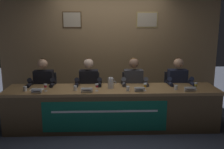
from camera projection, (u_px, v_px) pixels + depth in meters
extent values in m
plane|color=#383D4C|center=(112.00, 127.00, 4.70)|extent=(12.00, 12.00, 0.00)
cube|color=#937047|center=(110.00, 48.00, 5.86)|extent=(4.97, 0.12, 2.60)
cube|color=#4C3319|center=(72.00, 20.00, 5.63)|extent=(0.42, 0.02, 0.35)
cube|color=tan|center=(72.00, 20.00, 5.62)|extent=(0.38, 0.01, 0.31)
cube|color=tan|center=(147.00, 20.00, 5.69)|extent=(0.47, 0.02, 0.34)
cube|color=tan|center=(147.00, 20.00, 5.68)|extent=(0.43, 0.01, 0.30)
cube|color=olive|center=(112.00, 90.00, 4.55)|extent=(3.77, 0.73, 0.05)
cube|color=brown|center=(113.00, 116.00, 4.29)|extent=(3.71, 0.04, 0.68)
cube|color=brown|center=(10.00, 110.00, 4.56)|extent=(0.08, 0.65, 0.68)
cube|color=brown|center=(211.00, 108.00, 4.69)|extent=(0.08, 0.65, 0.68)
cube|color=#14664C|center=(105.00, 117.00, 4.26)|extent=(2.09, 0.01, 0.53)
cube|color=white|center=(105.00, 111.00, 4.24)|extent=(1.78, 0.00, 0.04)
cylinder|color=black|center=(46.00, 117.00, 5.10)|extent=(0.44, 0.44, 0.02)
cylinder|color=black|center=(46.00, 108.00, 5.06)|extent=(0.05, 0.05, 0.39)
cube|color=#232328|center=(45.00, 97.00, 5.01)|extent=(0.44, 0.44, 0.03)
cube|color=#232328|center=(47.00, 83.00, 5.16)|extent=(0.40, 0.05, 0.44)
cylinder|color=black|center=(36.00, 114.00, 4.71)|extent=(0.10, 0.10, 0.45)
cylinder|color=black|center=(47.00, 114.00, 4.72)|extent=(0.10, 0.10, 0.45)
cylinder|color=black|center=(37.00, 97.00, 4.80)|extent=(0.13, 0.34, 0.13)
cylinder|color=black|center=(48.00, 97.00, 4.81)|extent=(0.13, 0.34, 0.13)
cube|color=black|center=(44.00, 83.00, 4.92)|extent=(0.36, 0.20, 0.48)
sphere|color=tan|center=(43.00, 64.00, 4.82)|extent=(0.19, 0.19, 0.19)
sphere|color=#331E0F|center=(43.00, 63.00, 4.83)|extent=(0.17, 0.17, 0.17)
cylinder|color=black|center=(32.00, 83.00, 4.81)|extent=(0.09, 0.30, 0.25)
cylinder|color=black|center=(54.00, 83.00, 4.83)|extent=(0.09, 0.30, 0.25)
cylinder|color=black|center=(29.00, 85.00, 4.65)|extent=(0.07, 0.24, 0.07)
cylinder|color=black|center=(52.00, 85.00, 4.67)|extent=(0.07, 0.24, 0.07)
cube|color=white|center=(36.00, 91.00, 4.20)|extent=(0.17, 0.03, 0.08)
cube|color=white|center=(37.00, 91.00, 4.23)|extent=(0.17, 0.03, 0.08)
cube|color=black|center=(36.00, 91.00, 4.20)|extent=(0.12, 0.01, 0.01)
cylinder|color=white|center=(46.00, 91.00, 4.36)|extent=(0.06, 0.06, 0.00)
cylinder|color=white|center=(46.00, 89.00, 4.36)|extent=(0.01, 0.01, 0.05)
cone|color=white|center=(46.00, 86.00, 4.34)|extent=(0.06, 0.06, 0.06)
cylinder|color=#B21E2D|center=(46.00, 86.00, 4.35)|extent=(0.04, 0.04, 0.04)
cylinder|color=silver|center=(25.00, 89.00, 4.35)|extent=(0.06, 0.06, 0.08)
cylinder|color=silver|center=(25.00, 90.00, 4.36)|extent=(0.05, 0.05, 0.05)
cylinder|color=black|center=(90.00, 117.00, 5.13)|extent=(0.44, 0.44, 0.02)
cylinder|color=black|center=(89.00, 107.00, 5.09)|extent=(0.05, 0.05, 0.39)
cube|color=#232328|center=(89.00, 97.00, 5.05)|extent=(0.44, 0.44, 0.03)
cube|color=#232328|center=(90.00, 83.00, 5.19)|extent=(0.40, 0.05, 0.44)
cylinder|color=black|center=(83.00, 113.00, 4.74)|extent=(0.10, 0.10, 0.45)
cylinder|color=black|center=(94.00, 113.00, 4.75)|extent=(0.10, 0.10, 0.45)
cylinder|color=black|center=(83.00, 97.00, 4.83)|extent=(0.13, 0.34, 0.13)
cylinder|color=black|center=(94.00, 97.00, 4.84)|extent=(0.13, 0.34, 0.13)
cube|color=black|center=(89.00, 82.00, 4.95)|extent=(0.36, 0.20, 0.48)
sphere|color=beige|center=(88.00, 63.00, 4.85)|extent=(0.19, 0.19, 0.19)
sphere|color=#331E0F|center=(89.00, 63.00, 4.86)|extent=(0.17, 0.17, 0.17)
cylinder|color=black|center=(78.00, 83.00, 4.84)|extent=(0.09, 0.30, 0.25)
cylinder|color=black|center=(100.00, 82.00, 4.86)|extent=(0.09, 0.30, 0.25)
cylinder|color=black|center=(77.00, 84.00, 4.69)|extent=(0.07, 0.24, 0.07)
cylinder|color=black|center=(100.00, 84.00, 4.70)|extent=(0.07, 0.24, 0.07)
cube|color=white|center=(87.00, 91.00, 4.25)|extent=(0.20, 0.03, 0.08)
cube|color=white|center=(87.00, 90.00, 4.28)|extent=(0.20, 0.03, 0.08)
cube|color=black|center=(87.00, 91.00, 4.24)|extent=(0.14, 0.01, 0.01)
cylinder|color=white|center=(97.00, 91.00, 4.36)|extent=(0.06, 0.06, 0.00)
cylinder|color=white|center=(97.00, 89.00, 4.36)|extent=(0.01, 0.01, 0.05)
cone|color=white|center=(97.00, 86.00, 4.35)|extent=(0.06, 0.06, 0.06)
cylinder|color=#B21E2D|center=(97.00, 86.00, 4.35)|extent=(0.04, 0.04, 0.04)
cylinder|color=silver|center=(75.00, 88.00, 4.38)|extent=(0.06, 0.06, 0.08)
cylinder|color=silver|center=(75.00, 89.00, 4.39)|extent=(0.05, 0.05, 0.05)
cylinder|color=black|center=(133.00, 116.00, 5.16)|extent=(0.44, 0.44, 0.02)
cylinder|color=black|center=(133.00, 106.00, 5.12)|extent=(0.05, 0.05, 0.39)
cube|color=#232328|center=(133.00, 96.00, 5.08)|extent=(0.44, 0.44, 0.03)
cube|color=#232328|center=(132.00, 83.00, 5.22)|extent=(0.40, 0.05, 0.44)
cylinder|color=black|center=(130.00, 113.00, 4.77)|extent=(0.10, 0.10, 0.45)
cylinder|color=black|center=(140.00, 112.00, 4.78)|extent=(0.10, 0.10, 0.45)
cylinder|color=black|center=(129.00, 96.00, 4.86)|extent=(0.13, 0.34, 0.13)
cylinder|color=black|center=(139.00, 96.00, 4.87)|extent=(0.13, 0.34, 0.13)
cube|color=#38383D|center=(133.00, 82.00, 4.98)|extent=(0.36, 0.20, 0.48)
sphere|color=#8E664C|center=(134.00, 63.00, 4.88)|extent=(0.19, 0.19, 0.19)
sphere|color=#593819|center=(134.00, 62.00, 4.90)|extent=(0.17, 0.17, 0.17)
cylinder|color=#38383D|center=(123.00, 82.00, 4.87)|extent=(0.09, 0.30, 0.25)
cylinder|color=#38383D|center=(145.00, 82.00, 4.89)|extent=(0.09, 0.30, 0.25)
cylinder|color=#38383D|center=(124.00, 84.00, 4.72)|extent=(0.07, 0.24, 0.07)
cylinder|color=#38383D|center=(146.00, 84.00, 4.73)|extent=(0.07, 0.24, 0.07)
cube|color=white|center=(140.00, 90.00, 4.29)|extent=(0.16, 0.03, 0.08)
cube|color=white|center=(139.00, 89.00, 4.32)|extent=(0.16, 0.03, 0.08)
cube|color=black|center=(140.00, 90.00, 4.28)|extent=(0.12, 0.01, 0.01)
cylinder|color=white|center=(145.00, 91.00, 4.38)|extent=(0.06, 0.06, 0.00)
cylinder|color=white|center=(145.00, 89.00, 4.38)|extent=(0.01, 0.01, 0.05)
cone|color=white|center=(145.00, 86.00, 4.37)|extent=(0.06, 0.06, 0.06)
cylinder|color=orange|center=(145.00, 86.00, 4.37)|extent=(0.04, 0.04, 0.04)
cylinder|color=silver|center=(128.00, 89.00, 4.36)|extent=(0.06, 0.06, 0.08)
cylinder|color=silver|center=(128.00, 89.00, 4.36)|extent=(0.05, 0.05, 0.05)
cylinder|color=black|center=(175.00, 116.00, 5.20)|extent=(0.44, 0.44, 0.02)
cylinder|color=black|center=(175.00, 106.00, 5.15)|extent=(0.05, 0.05, 0.39)
cube|color=#232328|center=(176.00, 96.00, 5.11)|extent=(0.44, 0.44, 0.03)
cube|color=#232328|center=(174.00, 82.00, 5.25)|extent=(0.40, 0.05, 0.44)
cylinder|color=black|center=(175.00, 112.00, 4.81)|extent=(0.10, 0.10, 0.45)
cylinder|color=black|center=(186.00, 112.00, 4.81)|extent=(0.10, 0.10, 0.45)
cylinder|color=black|center=(174.00, 96.00, 4.89)|extent=(0.13, 0.34, 0.13)
cylinder|color=black|center=(184.00, 96.00, 4.90)|extent=(0.13, 0.34, 0.13)
cube|color=#1E2338|center=(177.00, 81.00, 5.01)|extent=(0.36, 0.20, 0.48)
sphere|color=tan|center=(179.00, 63.00, 4.92)|extent=(0.19, 0.19, 0.19)
sphere|color=#331E0F|center=(178.00, 62.00, 4.93)|extent=(0.17, 0.17, 0.17)
cylinder|color=#1E2338|center=(168.00, 82.00, 4.90)|extent=(0.09, 0.30, 0.25)
cylinder|color=#1E2338|center=(189.00, 82.00, 4.92)|extent=(0.09, 0.30, 0.25)
cylinder|color=#1E2338|center=(170.00, 84.00, 4.75)|extent=(0.07, 0.24, 0.07)
cylinder|color=#1E2338|center=(192.00, 83.00, 4.76)|extent=(0.07, 0.24, 0.07)
cube|color=white|center=(190.00, 89.00, 4.31)|extent=(0.19, 0.03, 0.08)
cube|color=white|center=(190.00, 89.00, 4.34)|extent=(0.19, 0.03, 0.08)
cube|color=black|center=(191.00, 90.00, 4.31)|extent=(0.14, 0.01, 0.01)
cylinder|color=white|center=(195.00, 90.00, 4.45)|extent=(0.06, 0.06, 0.00)
cylinder|color=white|center=(196.00, 88.00, 4.44)|extent=(0.01, 0.01, 0.05)
cone|color=white|center=(196.00, 85.00, 4.43)|extent=(0.06, 0.06, 0.06)
cylinder|color=yellow|center=(196.00, 85.00, 4.43)|extent=(0.04, 0.04, 0.04)
cylinder|color=silver|center=(176.00, 87.00, 4.43)|extent=(0.06, 0.06, 0.08)
cylinder|color=silver|center=(176.00, 88.00, 4.43)|extent=(0.05, 0.05, 0.05)
cylinder|color=silver|center=(111.00, 83.00, 4.52)|extent=(0.10, 0.10, 0.18)
cylinder|color=silver|center=(111.00, 78.00, 4.50)|extent=(0.09, 0.09, 0.01)
sphere|color=silver|center=(111.00, 77.00, 4.50)|extent=(0.02, 0.02, 0.02)
torus|color=silver|center=(114.00, 83.00, 4.52)|extent=(0.07, 0.01, 0.07)
cube|color=white|center=(37.00, 90.00, 4.42)|extent=(0.22, 0.17, 0.01)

